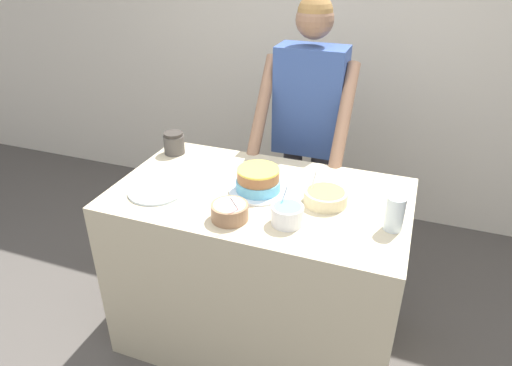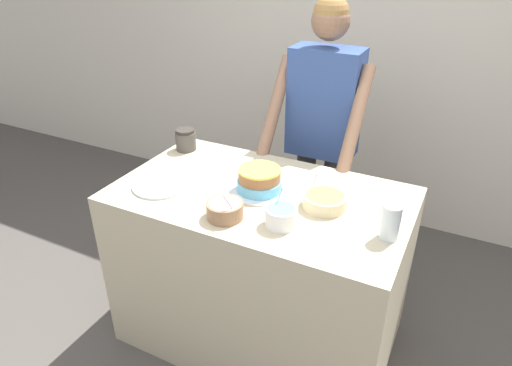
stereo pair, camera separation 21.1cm
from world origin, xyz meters
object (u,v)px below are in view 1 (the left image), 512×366
Objects in this scene: drinking_glass at (395,213)px; frosting_bowl_pink at (230,211)px; person_baker at (309,117)px; ceramic_plate at (156,191)px; frosting_bowl_blue at (287,214)px; stoneware_jar at (174,143)px; frosting_bowl_yellow at (326,196)px; cake at (258,181)px.

frosting_bowl_pink is at bearing -165.97° from drinking_glass.
ceramic_plate is (-0.51, -0.90, -0.13)m from person_baker.
frosting_bowl_blue is at bearing -80.58° from person_baker.
person_baker is at bearing 36.42° from stoneware_jar.
frosting_bowl_blue is at bearing 12.46° from frosting_bowl_pink.
frosting_bowl_yellow is 0.80m from ceramic_plate.
frosting_bowl_blue is 0.25m from frosting_bowl_yellow.
ceramic_plate is (-0.42, 0.09, -0.03)m from frosting_bowl_pink.
frosting_bowl_pink reaches higher than stoneware_jar.
cake is 1.07× the size of ceramic_plate.
cake reaches higher than ceramic_plate.
person_baker is at bearing 60.68° from ceramic_plate.
ceramic_plate is at bearing -176.15° from drinking_glass.
frosting_bowl_yellow is at bearing 13.23° from ceramic_plate.
cake is at bearing -179.06° from frosting_bowl_yellow.
drinking_glass is at bearing -19.47° from frosting_bowl_yellow.
frosting_bowl_pink is (-0.03, -0.27, -0.01)m from cake.
frosting_bowl_pink reaches higher than frosting_bowl_yellow.
frosting_bowl_blue is 0.57× the size of ceramic_plate.
frosting_bowl_blue is at bearing -30.16° from stoneware_jar.
drinking_glass is 1.10m from ceramic_plate.
stoneware_jar is at bearing 149.84° from frosting_bowl_blue.
frosting_bowl_pink is 0.43m from ceramic_plate.
stoneware_jar reaches higher than ceramic_plate.
frosting_bowl_blue is (0.21, -0.22, -0.01)m from cake.
person_baker is 8.69× the size of frosting_bowl_yellow.
frosting_bowl_pink is 0.69m from drinking_glass.
stoneware_jar is at bearing 108.05° from ceramic_plate.
frosting_bowl_pink is 0.25m from frosting_bowl_blue.
person_baker reaches higher than frosting_bowl_pink.
frosting_bowl_blue reaches higher than stoneware_jar.
person_baker is 11.41× the size of drinking_glass.
frosting_bowl_blue is (0.16, -0.94, -0.09)m from person_baker.
ceramic_plate is 2.18× the size of stoneware_jar.
frosting_bowl_blue is 0.76× the size of frosting_bowl_yellow.
frosting_bowl_pink is at bearing -12.46° from ceramic_plate.
ceramic_plate is at bearing -119.32° from person_baker.
ceramic_plate is at bearing -71.95° from stoneware_jar.
frosting_bowl_blue is 0.67m from ceramic_plate.
cake is 1.43× the size of frosting_bowl_yellow.
person_baker is 14.10× the size of stoneware_jar.
frosting_bowl_blue is 1.23× the size of stoneware_jar.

